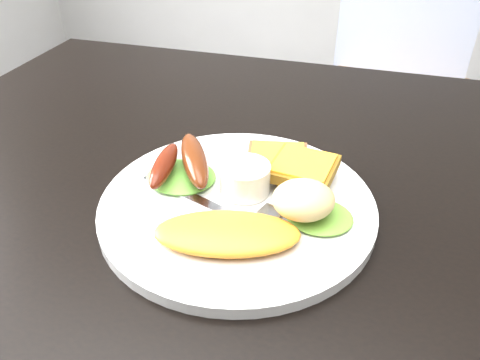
% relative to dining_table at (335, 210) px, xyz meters
% --- Properties ---
extents(dining_table, '(1.20, 0.80, 0.04)m').
position_rel_dining_table_xyz_m(dining_table, '(0.00, 0.00, 0.00)').
color(dining_table, black).
rests_on(dining_table, ground).
extents(dining_chair, '(0.46, 0.46, 0.05)m').
position_rel_dining_table_xyz_m(dining_chair, '(0.10, 0.95, -0.28)').
color(dining_chair, '#A77757').
rests_on(dining_chair, ground).
extents(person, '(0.55, 0.38, 1.51)m').
position_rel_dining_table_xyz_m(person, '(-0.30, 0.74, 0.03)').
color(person, navy).
rests_on(person, ground).
extents(plate, '(0.29, 0.29, 0.01)m').
position_rel_dining_table_xyz_m(plate, '(-0.10, -0.06, 0.03)').
color(plate, white).
rests_on(plate, dining_table).
extents(lettuce_left, '(0.08, 0.08, 0.01)m').
position_rel_dining_table_xyz_m(lettuce_left, '(-0.17, -0.04, 0.04)').
color(lettuce_left, '#338E1F').
rests_on(lettuce_left, plate).
extents(lettuce_right, '(0.07, 0.06, 0.01)m').
position_rel_dining_table_xyz_m(lettuce_right, '(-0.01, -0.06, 0.04)').
color(lettuce_right, '#3A8323').
rests_on(lettuce_right, plate).
extents(omelette, '(0.15, 0.10, 0.02)m').
position_rel_dining_table_xyz_m(omelette, '(-0.09, -0.12, 0.04)').
color(omelette, '#F89D2E').
rests_on(omelette, plate).
extents(sausage_a, '(0.03, 0.09, 0.02)m').
position_rel_dining_table_xyz_m(sausage_a, '(-0.19, -0.04, 0.05)').
color(sausage_a, '#5E2108').
rests_on(sausage_a, lettuce_left).
extents(sausage_b, '(0.08, 0.11, 0.03)m').
position_rel_dining_table_xyz_m(sausage_b, '(-0.16, -0.02, 0.05)').
color(sausage_b, '#5A1F0A').
rests_on(sausage_b, lettuce_left).
extents(ramekin, '(0.07, 0.07, 0.03)m').
position_rel_dining_table_xyz_m(ramekin, '(-0.10, -0.04, 0.05)').
color(ramekin, white).
rests_on(ramekin, plate).
extents(toast_a, '(0.08, 0.08, 0.01)m').
position_rel_dining_table_xyz_m(toast_a, '(-0.08, 0.02, 0.04)').
color(toast_a, brown).
rests_on(toast_a, plate).
extents(toast_b, '(0.08, 0.08, 0.01)m').
position_rel_dining_table_xyz_m(toast_b, '(-0.04, -0.00, 0.05)').
color(toast_b, '#945D1A').
rests_on(toast_b, toast_a).
extents(potato_salad, '(0.08, 0.08, 0.03)m').
position_rel_dining_table_xyz_m(potato_salad, '(-0.03, -0.07, 0.06)').
color(potato_salad, beige).
rests_on(potato_salad, lettuce_right).
extents(fork, '(0.14, 0.06, 0.00)m').
position_rel_dining_table_xyz_m(fork, '(-0.14, -0.07, 0.03)').
color(fork, '#ADAFB7').
rests_on(fork, plate).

